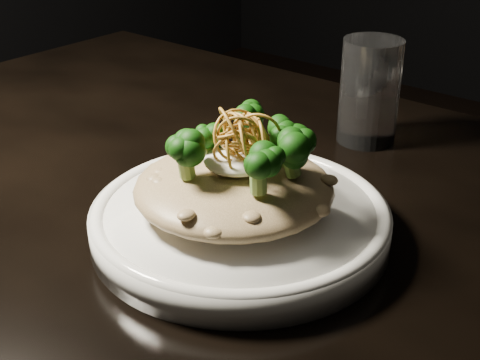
{
  "coord_description": "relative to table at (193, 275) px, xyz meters",
  "views": [
    {
      "loc": [
        0.4,
        -0.4,
        1.06
      ],
      "look_at": [
        0.07,
        -0.01,
        0.81
      ],
      "focal_mm": 50.0,
      "sensor_mm": 36.0,
      "label": 1
    }
  ],
  "objects": [
    {
      "name": "table",
      "position": [
        0.0,
        0.0,
        0.0
      ],
      "size": [
        1.1,
        0.8,
        0.75
      ],
      "color": "black",
      "rests_on": "ground"
    },
    {
      "name": "plate",
      "position": [
        0.07,
        -0.01,
        0.1
      ],
      "size": [
        0.26,
        0.26,
        0.03
      ],
      "primitive_type": "cylinder",
      "color": "white",
      "rests_on": "table"
    },
    {
      "name": "risotto",
      "position": [
        0.07,
        -0.01,
        0.13
      ],
      "size": [
        0.17,
        0.17,
        0.04
      ],
      "primitive_type": "ellipsoid",
      "color": "brown",
      "rests_on": "plate"
    },
    {
      "name": "broccoli",
      "position": [
        0.08,
        -0.01,
        0.17
      ],
      "size": [
        0.11,
        0.11,
        0.04
      ],
      "primitive_type": null,
      "color": "black",
      "rests_on": "risotto"
    },
    {
      "name": "cheese",
      "position": [
        0.07,
        -0.01,
        0.16
      ],
      "size": [
        0.06,
        0.06,
        0.02
      ],
      "primitive_type": "ellipsoid",
      "color": "white",
      "rests_on": "risotto"
    },
    {
      "name": "shallots",
      "position": [
        0.08,
        -0.01,
        0.18
      ],
      "size": [
        0.05,
        0.05,
        0.03
      ],
      "primitive_type": null,
      "color": "#915E1E",
      "rests_on": "cheese"
    },
    {
      "name": "drinking_glass",
      "position": [
        0.05,
        0.24,
        0.14
      ],
      "size": [
        0.08,
        0.08,
        0.12
      ],
      "primitive_type": "cylinder",
      "rotation": [
        0.0,
        0.0,
        -0.3
      ],
      "color": "silver",
      "rests_on": "table"
    }
  ]
}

